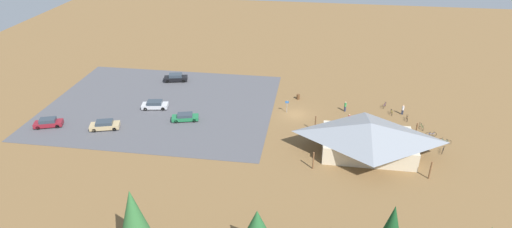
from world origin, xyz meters
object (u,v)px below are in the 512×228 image
visitor_by_pavilion (349,119)px  bicycle_teal_near_porch (445,141)px  bicycle_orange_front_row (407,118)px  car_green_mid_lot (185,117)px  bicycle_purple_lone_west (385,105)px  car_silver_second_row (155,105)px  bicycle_blue_trailside (431,134)px  lot_sign (287,105)px  pine_east (257,225)px  pine_mideast (133,213)px  car_black_aisle_side (176,78)px  bicycle_silver_edge_south (416,136)px  bicycle_yellow_lone_east (392,112)px  bicycle_green_near_sign (422,126)px  car_tan_by_curb (105,125)px  visitor_at_bikes (403,110)px  car_maroon_end_stall (48,123)px  bicycle_black_yard_front (443,150)px  visitor_near_lot (345,106)px  bike_pavilion (369,136)px  trash_bin (298,97)px

visitor_by_pavilion → bicycle_teal_near_porch: bearing=164.1°
bicycle_orange_front_row → car_green_mid_lot: bearing=8.8°
bicycle_purple_lone_west → bicycle_orange_front_row: bicycle_purple_lone_west is taller
car_silver_second_row → bicycle_blue_trailside: bearing=176.5°
lot_sign → visitor_by_pavilion: size_ratio=1.32×
pine_east → bicycle_orange_front_row: 38.02m
pine_mideast → bicycle_teal_near_porch: 45.91m
pine_east → car_black_aisle_side: bearing=-62.1°
bicycle_silver_edge_south → bicycle_yellow_lone_east: (2.66, -7.47, 0.03)m
car_black_aisle_side → visitor_by_pavilion: size_ratio=2.85×
bicycle_green_near_sign → car_black_aisle_side: car_black_aisle_side is taller
car_tan_by_curb → car_green_mid_lot: bearing=-158.7°
car_green_mid_lot → car_black_aisle_side: car_black_aisle_side is taller
visitor_at_bikes → car_maroon_end_stall: bearing=12.7°
bicycle_black_yard_front → bicycle_purple_lone_west: 14.97m
car_tan_by_curb → visitor_near_lot: size_ratio=2.69×
bike_pavilion → pine_east: 24.85m
bicycle_green_near_sign → bicycle_black_yard_front: bearing=104.6°
car_green_mid_lot → bicycle_purple_lone_west: bearing=-163.4°
bicycle_purple_lone_west → car_maroon_end_stall: 55.39m
visitor_by_pavilion → bicycle_black_yard_front: bearing=152.8°
bicycle_yellow_lone_east → car_black_aisle_side: size_ratio=0.35×
lot_sign → car_black_aisle_side: lot_sign is taller
trash_bin → bicycle_green_near_sign: (-19.85, 7.84, -0.07)m
pine_mideast → bicycle_green_near_sign: pine_mideast is taller
lot_sign → pine_mideast: 36.17m
pine_east → bicycle_purple_lone_west: (-16.86, -36.39, -3.41)m
car_silver_second_row → bicycle_orange_front_row: bearing=-177.2°
car_tan_by_curb → lot_sign: bearing=-160.2°
pine_mideast → bicycle_silver_edge_south: 43.31m
bike_pavilion → car_tan_by_curb: 40.13m
bicycle_green_near_sign → visitor_by_pavilion: size_ratio=1.06×
bicycle_blue_trailside → car_tan_by_curb: 50.33m
bicycle_green_near_sign → car_maroon_end_stall: bearing=8.0°
car_maroon_end_stall → visitor_by_pavilion: 47.72m
bicycle_blue_trailside → car_silver_second_row: car_silver_second_row is taller
trash_bin → pine_east: (1.93, 37.52, 3.35)m
bicycle_silver_edge_south → car_tan_by_curb: 47.93m
pine_east → bicycle_silver_edge_south: pine_east is taller
bicycle_teal_near_porch → visitor_at_bikes: 9.85m
pine_east → bicycle_blue_trailside: size_ratio=3.23×
car_maroon_end_stall → bicycle_orange_front_row: bearing=-169.3°
car_black_aisle_side → car_tan_by_curb: bearing=75.5°
bicycle_blue_trailside → visitor_at_bikes: visitor_at_bikes is taller
trash_bin → lot_sign: lot_sign is taller
bicycle_yellow_lone_east → car_silver_second_row: bearing=5.5°
bicycle_blue_trailside → bicycle_green_near_sign: bearing=-67.5°
car_green_mid_lot → bicycle_green_near_sign: bearing=-175.4°
bicycle_blue_trailside → bicycle_black_yard_front: size_ratio=1.12×
car_green_mid_lot → trash_bin: bearing=-148.4°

